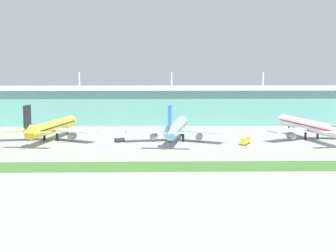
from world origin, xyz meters
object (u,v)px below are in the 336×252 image
(airliner_far, at_px, (310,126))
(pushback_tug, at_px, (119,140))
(airliner_near, at_px, (52,127))
(fuel_truck, at_px, (245,140))
(baggage_cart, at_px, (244,142))
(airliner_middle, at_px, (177,128))

(airliner_far, height_order, pushback_tug, airliner_far)
(airliner_far, bearing_deg, airliner_near, -179.73)
(airliner_far, relative_size, pushback_tug, 13.81)
(airliner_near, relative_size, airliner_far, 0.92)
(airliner_near, distance_m, airliner_far, 125.29)
(pushback_tug, xyz_separation_m, fuel_truck, (57.73, -8.56, 1.16))
(pushback_tug, distance_m, baggage_cart, 57.61)
(baggage_cart, distance_m, fuel_truck, 1.45)
(airliner_near, xyz_separation_m, baggage_cart, (89.82, -15.72, -5.18))
(airliner_middle, xyz_separation_m, pushback_tug, (-27.00, -2.54, -5.35))
(airliner_far, distance_m, pushback_tug, 92.77)
(airliner_near, relative_size, fuel_truck, 8.13)
(fuel_truck, bearing_deg, airliner_middle, 160.14)
(fuel_truck, bearing_deg, pushback_tug, 171.56)
(pushback_tug, bearing_deg, baggage_cart, -9.17)
(airliner_far, distance_m, baggage_cart, 39.38)
(airliner_near, height_order, airliner_middle, same)
(airliner_middle, relative_size, baggage_cart, 16.86)
(fuel_truck, bearing_deg, baggage_cart, -143.82)
(airliner_middle, relative_size, airliner_far, 0.91)
(airliner_near, bearing_deg, airliner_middle, -3.81)
(airliner_far, xyz_separation_m, pushback_tug, (-92.34, -7.11, -5.35))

